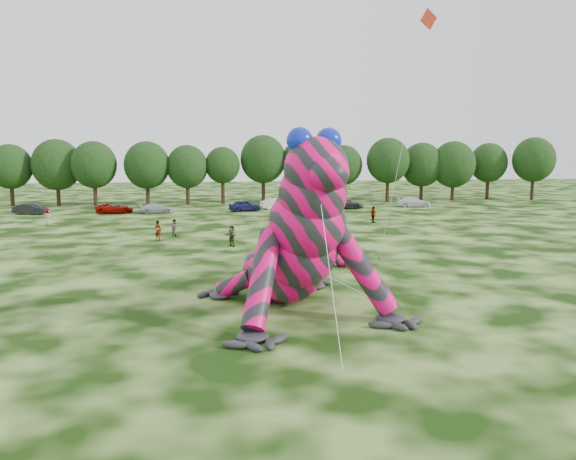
% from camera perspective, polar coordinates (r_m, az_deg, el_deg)
% --- Properties ---
extents(ground, '(240.00, 240.00, 0.00)m').
position_cam_1_polar(ground, '(29.90, -3.92, -7.67)').
color(ground, '#16330A').
rests_on(ground, ground).
extents(inflatable_gecko, '(19.31, 21.46, 9.19)m').
position_cam_1_polar(inflatable_gecko, '(30.08, -0.92, 1.37)').
color(inflatable_gecko, '#EA0564').
rests_on(inflatable_gecko, ground).
extents(flying_kite, '(2.80, 3.54, 17.47)m').
position_cam_1_polar(flying_kite, '(40.44, 13.70, 18.32)').
color(flying_kite, red).
rests_on(flying_kite, ground).
extents(tree_4, '(6.22, 5.60, 9.06)m').
position_cam_1_polar(tree_4, '(91.58, -26.33, 5.01)').
color(tree_4, black).
rests_on(tree_4, ground).
extents(tree_5, '(7.16, 6.44, 9.80)m').
position_cam_1_polar(tree_5, '(89.58, -22.41, 5.42)').
color(tree_5, black).
rests_on(tree_5, ground).
extents(tree_6, '(6.52, 5.86, 9.49)m').
position_cam_1_polar(tree_6, '(86.74, -19.07, 5.42)').
color(tree_6, black).
rests_on(tree_6, ground).
extents(tree_7, '(6.68, 6.01, 9.48)m').
position_cam_1_polar(tree_7, '(85.88, -14.12, 5.59)').
color(tree_7, black).
rests_on(tree_7, ground).
extents(tree_8, '(6.14, 5.53, 8.94)m').
position_cam_1_polar(tree_8, '(85.75, -10.18, 5.52)').
color(tree_8, black).
rests_on(tree_8, ground).
extents(tree_9, '(5.27, 4.74, 8.68)m').
position_cam_1_polar(tree_9, '(86.17, -6.65, 5.52)').
color(tree_9, black).
rests_on(tree_9, ground).
extents(tree_10, '(7.09, 6.38, 10.50)m').
position_cam_1_polar(tree_10, '(87.86, -2.54, 6.21)').
color(tree_10, black).
rests_on(tree_10, ground).
extents(tree_11, '(7.01, 6.31, 10.07)m').
position_cam_1_polar(tree_11, '(88.43, 1.63, 6.09)').
color(tree_11, black).
rests_on(tree_11, ground).
extents(tree_12, '(5.99, 5.39, 8.97)m').
position_cam_1_polar(tree_12, '(89.37, 5.63, 5.72)').
color(tree_12, black).
rests_on(tree_12, ground).
extents(tree_13, '(6.83, 6.15, 10.13)m').
position_cam_1_polar(tree_13, '(90.82, 10.11, 6.04)').
color(tree_13, black).
rests_on(tree_13, ground).
extents(tree_14, '(6.82, 6.14, 9.40)m').
position_cam_1_polar(tree_14, '(94.56, 13.43, 5.80)').
color(tree_14, black).
rests_on(tree_14, ground).
extents(tree_15, '(7.17, 6.45, 9.63)m').
position_cam_1_polar(tree_15, '(95.71, 16.44, 5.78)').
color(tree_15, black).
rests_on(tree_15, ground).
extents(tree_16, '(6.26, 5.63, 9.37)m').
position_cam_1_polar(tree_16, '(100.31, 19.67, 5.66)').
color(tree_16, black).
rests_on(tree_16, ground).
extents(tree_17, '(6.98, 6.28, 10.30)m').
position_cam_1_polar(tree_17, '(101.26, 23.66, 5.73)').
color(tree_17, black).
rests_on(tree_17, ground).
extents(car_1, '(4.45, 2.28, 1.40)m').
position_cam_1_polar(car_1, '(78.94, -24.71, 1.95)').
color(car_1, black).
rests_on(car_1, ground).
extents(car_2, '(5.12, 2.99, 1.34)m').
position_cam_1_polar(car_2, '(76.42, -17.21, 2.13)').
color(car_2, '#7F0702').
rests_on(car_2, ground).
extents(car_3, '(4.47, 2.12, 1.26)m').
position_cam_1_polar(car_3, '(75.28, -13.21, 2.16)').
color(car_3, '#AAB1B4').
rests_on(car_3, ground).
extents(car_4, '(4.51, 2.44, 1.46)m').
position_cam_1_polar(car_4, '(75.89, -4.41, 2.48)').
color(car_4, '#17174D').
rests_on(car_4, ground).
extents(car_5, '(4.75, 2.29, 1.50)m').
position_cam_1_polar(car_5, '(78.44, -1.14, 2.70)').
color(car_5, silver).
rests_on(car_5, ground).
extents(car_6, '(4.92, 2.93, 1.28)m').
position_cam_1_polar(car_6, '(79.30, 6.03, 2.63)').
color(car_6, '#252427').
rests_on(car_6, ground).
extents(car_7, '(5.22, 2.69, 1.45)m').
position_cam_1_polar(car_7, '(83.24, 12.60, 2.80)').
color(car_7, white).
rests_on(car_7, ground).
extents(spectator_4, '(0.81, 1.04, 1.89)m').
position_cam_1_polar(spectator_4, '(66.20, -23.19, 1.21)').
color(spectator_4, gray).
rests_on(spectator_4, ground).
extents(spectator_2, '(1.35, 0.96, 1.90)m').
position_cam_1_polar(spectator_2, '(60.37, 4.36, 1.25)').
color(spectator_2, gray).
rests_on(spectator_2, ground).
extents(spectator_5, '(1.33, 1.66, 1.77)m').
position_cam_1_polar(spectator_5, '(47.93, -5.77, -0.63)').
color(spectator_5, gray).
rests_on(spectator_5, ground).
extents(spectator_0, '(0.81, 0.76, 1.87)m').
position_cam_1_polar(spectator_0, '(52.11, -13.06, -0.04)').
color(spectator_0, gray).
rests_on(spectator_0, ground).
extents(spectator_1, '(1.01, 1.01, 1.65)m').
position_cam_1_polar(spectator_1, '(54.46, -11.46, 0.23)').
color(spectator_1, gray).
rests_on(spectator_1, ground).
extents(spectator_3, '(0.73, 1.17, 1.86)m').
position_cam_1_polar(spectator_3, '(64.09, 8.66, 1.56)').
color(spectator_3, gray).
rests_on(spectator_3, ground).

